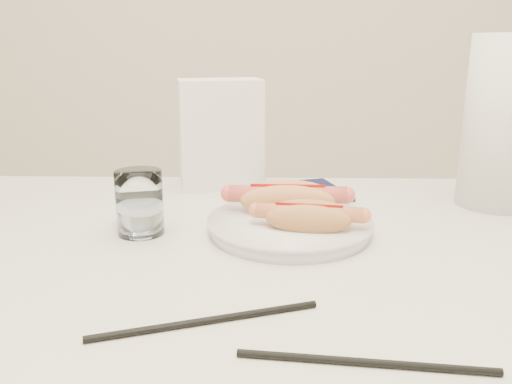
{
  "coord_description": "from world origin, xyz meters",
  "views": [
    {
      "loc": [
        0.01,
        -0.68,
        1.03
      ],
      "look_at": [
        -0.01,
        0.05,
        0.82
      ],
      "focal_mm": 36.8,
      "sensor_mm": 36.0,
      "label": 1
    }
  ],
  "objects_px": {
    "plate": "(290,227)",
    "paper_towel_roll": "(503,123)",
    "napkin_box": "(221,134)",
    "water_glass": "(140,203)",
    "table": "(263,289)",
    "hotdog_right": "(309,217)",
    "hotdog_left": "(287,199)"
  },
  "relations": [
    {
      "from": "plate",
      "to": "paper_towel_roll",
      "type": "bearing_deg",
      "value": 22.64
    },
    {
      "from": "plate",
      "to": "napkin_box",
      "type": "distance_m",
      "value": 0.31
    },
    {
      "from": "water_glass",
      "to": "napkin_box",
      "type": "height_order",
      "value": "napkin_box"
    },
    {
      "from": "napkin_box",
      "to": "paper_towel_roll",
      "type": "height_order",
      "value": "paper_towel_roll"
    },
    {
      "from": "table",
      "to": "plate",
      "type": "height_order",
      "value": "plate"
    },
    {
      "from": "napkin_box",
      "to": "hotdog_right",
      "type": "bearing_deg",
      "value": -76.39
    },
    {
      "from": "table",
      "to": "paper_towel_roll",
      "type": "height_order",
      "value": "paper_towel_roll"
    },
    {
      "from": "hotdog_left",
      "to": "paper_towel_roll",
      "type": "distance_m",
      "value": 0.4
    },
    {
      "from": "table",
      "to": "hotdog_right",
      "type": "distance_m",
      "value": 0.12
    },
    {
      "from": "table",
      "to": "paper_towel_roll",
      "type": "distance_m",
      "value": 0.5
    },
    {
      "from": "table",
      "to": "plate",
      "type": "xyz_separation_m",
      "value": [
        0.04,
        0.07,
        0.07
      ]
    },
    {
      "from": "napkin_box",
      "to": "plate",
      "type": "bearing_deg",
      "value": -77.43
    },
    {
      "from": "napkin_box",
      "to": "paper_towel_roll",
      "type": "bearing_deg",
      "value": -25.61
    },
    {
      "from": "hotdog_left",
      "to": "paper_towel_roll",
      "type": "relative_size",
      "value": 0.63
    },
    {
      "from": "hotdog_left",
      "to": "napkin_box",
      "type": "xyz_separation_m",
      "value": [
        -0.12,
        0.23,
        0.06
      ]
    },
    {
      "from": "napkin_box",
      "to": "paper_towel_roll",
      "type": "relative_size",
      "value": 0.72
    },
    {
      "from": "table",
      "to": "napkin_box",
      "type": "relative_size",
      "value": 5.73
    },
    {
      "from": "hotdog_left",
      "to": "hotdog_right",
      "type": "xyz_separation_m",
      "value": [
        0.03,
        -0.07,
        -0.0
      ]
    },
    {
      "from": "hotdog_right",
      "to": "napkin_box",
      "type": "relative_size",
      "value": 0.73
    },
    {
      "from": "plate",
      "to": "hotdog_left",
      "type": "bearing_deg",
      "value": 94.15
    },
    {
      "from": "hotdog_left",
      "to": "water_glass",
      "type": "distance_m",
      "value": 0.22
    },
    {
      "from": "table",
      "to": "napkin_box",
      "type": "bearing_deg",
      "value": 104.67
    },
    {
      "from": "hotdog_right",
      "to": "napkin_box",
      "type": "xyz_separation_m",
      "value": [
        -0.15,
        0.3,
        0.07
      ]
    },
    {
      "from": "plate",
      "to": "water_glass",
      "type": "bearing_deg",
      "value": -178.8
    },
    {
      "from": "napkin_box",
      "to": "hotdog_left",
      "type": "bearing_deg",
      "value": -74.56
    },
    {
      "from": "table",
      "to": "napkin_box",
      "type": "xyz_separation_m",
      "value": [
        -0.09,
        0.33,
        0.16
      ]
    },
    {
      "from": "hotdog_right",
      "to": "paper_towel_roll",
      "type": "relative_size",
      "value": 0.52
    },
    {
      "from": "hotdog_left",
      "to": "water_glass",
      "type": "xyz_separation_m",
      "value": [
        -0.22,
        -0.04,
        0.01
      ]
    },
    {
      "from": "plate",
      "to": "water_glass",
      "type": "height_order",
      "value": "water_glass"
    },
    {
      "from": "plate",
      "to": "hotdog_right",
      "type": "xyz_separation_m",
      "value": [
        0.03,
        -0.04,
        0.03
      ]
    },
    {
      "from": "plate",
      "to": "hotdog_right",
      "type": "bearing_deg",
      "value": -57.04
    },
    {
      "from": "hotdog_right",
      "to": "plate",
      "type": "bearing_deg",
      "value": 130.83
    }
  ]
}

